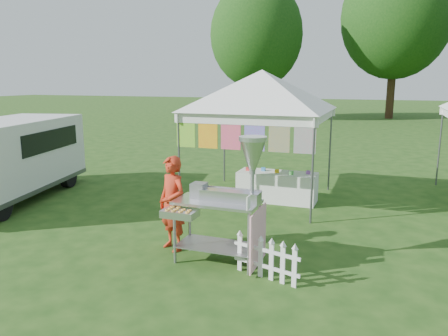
% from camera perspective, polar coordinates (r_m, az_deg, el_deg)
% --- Properties ---
extents(ground, '(120.00, 120.00, 0.00)m').
position_cam_1_polar(ground, '(7.31, -2.73, -10.89)').
color(ground, '#1D4313').
rests_on(ground, ground).
extents(canopy_main, '(4.24, 4.24, 3.45)m').
position_cam_1_polar(canopy_main, '(10.07, 5.00, 12.61)').
color(canopy_main, '#59595E').
rests_on(canopy_main, ground).
extents(tree_left, '(6.40, 6.40, 9.53)m').
position_cam_1_polar(tree_left, '(31.58, 4.27, 16.98)').
color(tree_left, '#331E12').
rests_on(tree_left, ground).
extents(tree_mid, '(7.60, 7.60, 11.52)m').
position_cam_1_polar(tree_mid, '(34.50, 21.58, 17.95)').
color(tree_mid, '#331E12').
rests_on(tree_mid, ground).
extents(donut_cart, '(1.43, 0.96, 1.98)m').
position_cam_1_polar(donut_cart, '(6.48, 0.78, -2.94)').
color(donut_cart, gray).
rests_on(donut_cart, ground).
extents(vendor, '(0.68, 0.59, 1.57)m').
position_cam_1_polar(vendor, '(7.22, -6.77, -4.63)').
color(vendor, red).
rests_on(vendor, ground).
extents(cargo_van, '(2.68, 4.74, 1.86)m').
position_cam_1_polar(cargo_van, '(11.33, -26.41, 1.24)').
color(cargo_van, silver).
rests_on(cargo_van, ground).
extents(picket_fence, '(1.04, 0.34, 0.56)m').
position_cam_1_polar(picket_fence, '(6.31, 5.50, -11.81)').
color(picket_fence, silver).
rests_on(picket_fence, ground).
extents(display_table, '(1.80, 0.70, 0.68)m').
position_cam_1_polar(display_table, '(10.21, 6.94, -2.43)').
color(display_table, white).
rests_on(display_table, ground).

